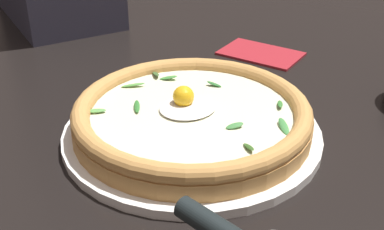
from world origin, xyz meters
name	(u,v)px	position (x,y,z in m)	size (l,w,h in m)	color
ground_plane	(160,148)	(0.00, 0.00, -0.01)	(2.40, 2.40, 0.03)	black
pizza_plate	(192,132)	(-0.04, 0.02, 0.01)	(0.33, 0.33, 0.01)	white
pizza	(192,115)	(-0.04, 0.02, 0.03)	(0.30, 0.30, 0.05)	tan
folded_napkin	(261,53)	(-0.29, -0.16, 0.00)	(0.14, 0.09, 0.01)	maroon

